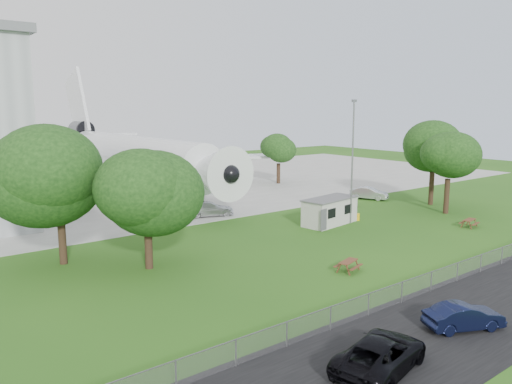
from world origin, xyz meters
TOP-DOWN VIEW (x-y plane):
  - ground at (0.00, 0.00)m, footprint 160.00×160.00m
  - asphalt_strip at (0.00, -13.00)m, footprint 120.00×8.00m
  - concrete_apron at (0.00, 38.00)m, footprint 120.00×46.00m
  - airliner at (-2.00, 35.86)m, footprint 46.36×47.73m
  - site_cabin at (6.29, 7.20)m, footprint 6.92×3.63m
  - picnic_west at (-3.16, -3.69)m, footprint 2.15×1.94m
  - picnic_east at (15.97, -1.94)m, footprint 2.05×1.81m
  - fence at (0.00, -9.50)m, footprint 58.00×0.04m
  - lamp_mast at (8.20, 6.20)m, footprint 0.16×0.16m
  - tree_west_big at (-18.45, 10.36)m, footprint 9.53×9.53m
  - tree_west_small at (-13.93, 5.50)m, footprint 7.69×7.69m
  - tree_east_front at (19.92, 2.98)m, footprint 6.25×6.25m
  - tree_east_back at (23.03, 6.88)m, footprint 7.09×7.09m
  - tree_far_apron at (19.48, 30.58)m, footprint 5.31×5.31m
  - car_centre_sedan at (-5.46, -13.67)m, footprint 4.35×3.03m
  - car_west_estate at (-12.20, -13.65)m, footprint 5.91×3.70m
  - car_ne_hatch at (14.18, 13.15)m, footprint 2.98×4.05m
  - car_ne_sedan at (19.91, 13.57)m, footprint 3.47×4.84m
  - car_apron_van at (-1.22, 17.60)m, footprint 5.78×3.82m

SIDE VIEW (x-z plane):
  - ground at x=0.00m, z-range 0.00..0.00m
  - picnic_west at x=-3.16m, z-range -0.38..0.38m
  - picnic_east at x=15.97m, z-range -0.38..0.38m
  - fence at x=0.00m, z-range -0.65..0.65m
  - asphalt_strip at x=0.00m, z-range 0.00..0.02m
  - concrete_apron at x=0.00m, z-range 0.00..0.03m
  - car_ne_hatch at x=14.18m, z-range 0.00..1.28m
  - car_centre_sedan at x=-5.46m, z-range 0.00..1.36m
  - car_ne_sedan at x=19.91m, z-range 0.00..1.52m
  - car_west_estate at x=-12.20m, z-range 0.00..1.52m
  - car_apron_van at x=-1.22m, z-range 0.00..1.55m
  - site_cabin at x=6.29m, z-range 0.00..2.62m
  - tree_far_apron at x=19.48m, z-range 1.27..9.16m
  - airliner at x=-2.00m, z-range -3.57..14.11m
  - tree_west_small at x=-13.93m, z-range 0.83..10.20m
  - lamp_mast at x=8.20m, z-range 0.00..12.00m
  - tree_east_front at x=19.92m, z-range 1.68..11.34m
  - tree_west_big at x=-18.45m, z-range 0.95..12.38m
  - tree_east_back at x=23.03m, z-range 1.57..11.84m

